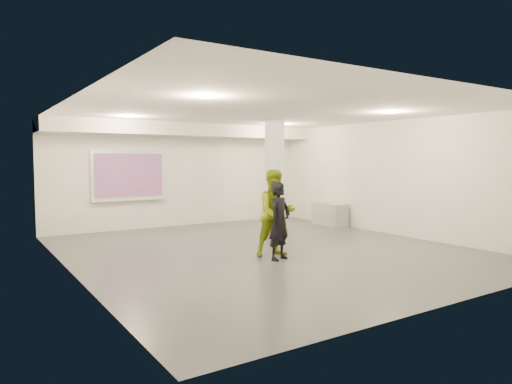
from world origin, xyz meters
TOP-DOWN VIEW (x-y plane):
  - floor at (0.00, 0.00)m, footprint 8.00×9.00m
  - ceiling at (0.00, 0.00)m, footprint 8.00×9.00m
  - wall_back at (0.00, 4.50)m, footprint 8.00×0.01m
  - wall_front at (0.00, -4.50)m, footprint 8.00×0.01m
  - wall_left at (-4.00, 0.00)m, footprint 0.01×9.00m
  - wall_right at (4.00, 0.00)m, footprint 0.01×9.00m
  - soffit_band at (0.00, 3.95)m, footprint 8.00×1.10m
  - downlight_nw at (-2.20, 2.50)m, footprint 0.22×0.22m
  - downlight_ne at (2.20, 2.50)m, footprint 0.22×0.22m
  - downlight_sw at (-2.20, -1.50)m, footprint 0.22×0.22m
  - downlight_se at (2.20, -1.50)m, footprint 0.22×0.22m
  - column at (1.50, 1.80)m, footprint 0.52×0.52m
  - projection_screen at (-1.60, 4.45)m, footprint 2.10×0.13m
  - credenza at (3.72, 2.06)m, footprint 0.56×1.20m
  - postit_pad at (3.72, 2.29)m, footprint 0.29×0.34m
  - cardboard_back at (1.26, 1.51)m, footprint 0.51×0.17m
  - cardboard_front at (1.32, 1.27)m, footprint 0.46×0.19m
  - woman at (-0.33, -0.96)m, footprint 0.65×0.54m
  - man at (-0.17, -0.61)m, footprint 0.92×0.75m

SIDE VIEW (x-z plane):
  - floor at x=0.00m, z-range -0.01..0.01m
  - cardboard_front at x=1.32m, z-range 0.00..0.49m
  - cardboard_back at x=1.26m, z-range 0.00..0.55m
  - credenza at x=3.72m, z-range 0.00..0.68m
  - postit_pad at x=3.72m, z-range 0.68..0.71m
  - woman at x=-0.33m, z-range 0.00..1.54m
  - man at x=-0.17m, z-range 0.00..1.77m
  - wall_back at x=0.00m, z-range 0.00..3.00m
  - wall_front at x=0.00m, z-range 0.00..3.00m
  - wall_left at x=-4.00m, z-range 0.00..3.00m
  - wall_right at x=4.00m, z-range 0.00..3.00m
  - column at x=1.50m, z-range 0.00..3.00m
  - projection_screen at x=-1.60m, z-range 0.82..2.24m
  - soffit_band at x=0.00m, z-range 2.64..3.00m
  - downlight_nw at x=-2.20m, z-range 2.97..2.99m
  - downlight_ne at x=2.20m, z-range 2.97..2.99m
  - downlight_sw at x=-2.20m, z-range 2.97..2.99m
  - downlight_se at x=2.20m, z-range 2.97..2.99m
  - ceiling at x=0.00m, z-range 3.00..3.00m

